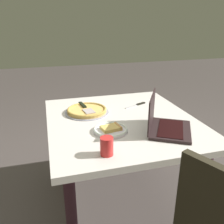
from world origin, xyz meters
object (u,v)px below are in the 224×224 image
dining_table (121,130)px  pizza_tray (87,110)px  pizza_plate (111,130)px  laptop (165,124)px  table_knife (137,105)px  drink_cup (107,146)px

dining_table → pizza_tray: pizza_tray is taller
pizza_plate → pizza_tray: bearing=103.5°
laptop → table_knife: (0.01, 0.48, -0.04)m
pizza_plate → pizza_tray: 0.37m
pizza_tray → table_knife: pizza_tray is taller
dining_table → table_knife: table_knife is taller
dining_table → pizza_tray: bearing=138.8°
dining_table → laptop: 0.35m
pizza_tray → table_knife: (0.42, 0.05, -0.01)m
dining_table → pizza_plate: (-0.13, -0.17, 0.10)m
dining_table → laptop: size_ratio=2.82×
dining_table → table_knife: size_ratio=5.51×
pizza_plate → drink_cup: 0.27m
dining_table → drink_cup: size_ratio=11.37×
pizza_tray → drink_cup: drink_cup is taller
drink_cup → dining_table: bearing=63.1°
table_knife → drink_cup: drink_cup is taller
laptop → drink_cup: bearing=-156.9°
laptop → pizza_plate: 0.34m
pizza_plate → laptop: bearing=-13.2°
pizza_plate → pizza_tray: (-0.09, 0.36, 0.00)m
pizza_tray → pizza_plate: bearing=-76.5°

